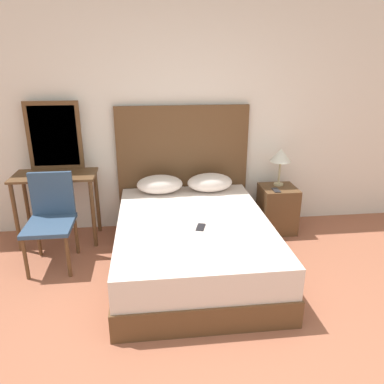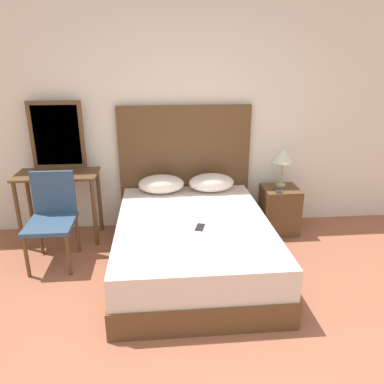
# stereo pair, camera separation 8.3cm
# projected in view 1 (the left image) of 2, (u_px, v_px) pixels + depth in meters

# --- Properties ---
(wall_back) EXTENTS (10.00, 0.06, 2.70)m
(wall_back) POSITION_uv_depth(u_px,v_px,m) (192.00, 115.00, 4.35)
(wall_back) COLOR white
(wall_back) RESTS_ON ground_plane
(bed) EXTENTS (1.47, 2.00, 0.52)m
(bed) POSITION_uv_depth(u_px,v_px,m) (193.00, 244.00, 3.68)
(bed) COLOR brown
(bed) RESTS_ON ground_plane
(headboard) EXTENTS (1.54, 0.05, 1.48)m
(headboard) POSITION_uv_depth(u_px,v_px,m) (183.00, 168.00, 4.47)
(headboard) COLOR brown
(headboard) RESTS_ON ground_plane
(pillow_left) EXTENTS (0.52, 0.32, 0.21)m
(pillow_left) POSITION_uv_depth(u_px,v_px,m) (160.00, 184.00, 4.26)
(pillow_left) COLOR silver
(pillow_left) RESTS_ON bed
(pillow_right) EXTENTS (0.52, 0.32, 0.21)m
(pillow_right) POSITION_uv_depth(u_px,v_px,m) (210.00, 182.00, 4.32)
(pillow_right) COLOR silver
(pillow_right) RESTS_ON bed
(phone_on_bed) EXTENTS (0.11, 0.16, 0.01)m
(phone_on_bed) POSITION_uv_depth(u_px,v_px,m) (201.00, 227.00, 3.43)
(phone_on_bed) COLOR #232328
(phone_on_bed) RESTS_ON bed
(nightstand) EXTENTS (0.41, 0.41, 0.55)m
(nightstand) POSITION_uv_depth(u_px,v_px,m) (277.00, 209.00, 4.48)
(nightstand) COLOR brown
(nightstand) RESTS_ON ground_plane
(table_lamp) EXTENTS (0.25, 0.25, 0.45)m
(table_lamp) POSITION_uv_depth(u_px,v_px,m) (281.00, 156.00, 4.35)
(table_lamp) COLOR tan
(table_lamp) RESTS_ON nightstand
(phone_on_nightstand) EXTENTS (0.07, 0.15, 0.01)m
(phone_on_nightstand) POSITION_uv_depth(u_px,v_px,m) (276.00, 190.00, 4.28)
(phone_on_nightstand) COLOR #232328
(phone_on_nightstand) RESTS_ON nightstand
(vanity_desk) EXTENTS (0.88, 0.47, 0.79)m
(vanity_desk) POSITION_uv_depth(u_px,v_px,m) (56.00, 188.00, 4.11)
(vanity_desk) COLOR brown
(vanity_desk) RESTS_ON ground_plane
(vanity_mirror) EXTENTS (0.59, 0.03, 0.76)m
(vanity_mirror) POSITION_uv_depth(u_px,v_px,m) (54.00, 136.00, 4.12)
(vanity_mirror) COLOR brown
(vanity_mirror) RESTS_ON vanity_desk
(chair) EXTENTS (0.45, 0.52, 0.92)m
(chair) POSITION_uv_depth(u_px,v_px,m) (51.00, 215.00, 3.72)
(chair) COLOR #334C6B
(chair) RESTS_ON ground_plane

